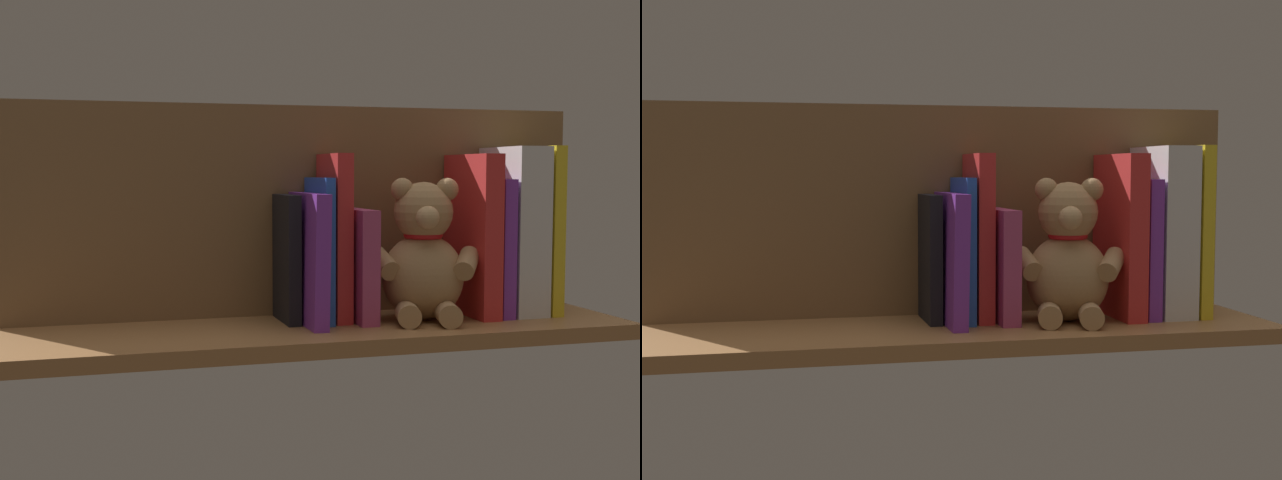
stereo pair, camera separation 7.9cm
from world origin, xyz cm
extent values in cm
cube|color=#9E6B3D|center=(0.00, 0.00, -1.10)|extent=(89.32, 25.18, 2.20)
cube|color=brown|center=(0.00, -10.34, 15.85)|extent=(89.32, 1.50, 31.70)
cube|color=yellow|center=(-35.93, -2.47, 12.81)|extent=(1.90, 13.44, 25.61)
cube|color=silver|center=(-31.85, -2.34, 12.75)|extent=(5.29, 13.50, 25.50)
cube|color=purple|center=(-27.69, -2.36, 10.32)|extent=(2.03, 13.66, 20.65)
cube|color=red|center=(-24.67, -2.05, 12.17)|extent=(3.03, 14.28, 24.35)
ellipsoid|color=tan|center=(-15.75, 0.37, 6.33)|extent=(14.52, 13.65, 12.65)
sphere|color=tan|center=(-15.75, 0.37, 15.91)|extent=(8.70, 8.70, 8.70)
sphere|color=tan|center=(-18.89, 1.27, 19.17)|extent=(3.36, 3.36, 3.36)
sphere|color=tan|center=(-12.62, -0.53, 19.17)|extent=(3.36, 3.36, 3.36)
sphere|color=tan|center=(-14.73, 3.92, 15.26)|extent=(3.36, 3.36, 3.36)
cylinder|color=tan|center=(-21.09, 3.55, 8.54)|extent=(6.05, 6.77, 4.68)
cylinder|color=tan|center=(-9.54, 0.23, 8.54)|extent=(3.39, 6.41, 4.68)
cylinder|color=tan|center=(-17.01, 6.32, 1.68)|extent=(4.54, 5.49, 3.36)
cylinder|color=tan|center=(-11.53, 4.75, 1.68)|extent=(4.54, 5.49, 3.36)
torus|color=red|center=(-15.75, 0.37, 12.45)|extent=(7.14, 7.14, 0.99)
cube|color=#B23F72|center=(-6.30, -2.53, 8.17)|extent=(2.66, 13.32, 16.33)
cube|color=red|center=(-3.29, -3.76, 12.17)|extent=(2.38, 10.87, 24.35)
cube|color=blue|center=(-0.91, -3.41, 10.44)|extent=(1.40, 11.56, 20.88)
cube|color=purple|center=(1.35, -1.46, 9.36)|extent=(2.50, 15.46, 18.75)
cube|color=black|center=(3.84, -4.13, 9.22)|extent=(1.85, 10.11, 18.44)
camera|label=1|loc=(33.43, 114.42, 21.60)|focal=47.58mm
camera|label=2|loc=(25.77, 116.38, 21.60)|focal=47.58mm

